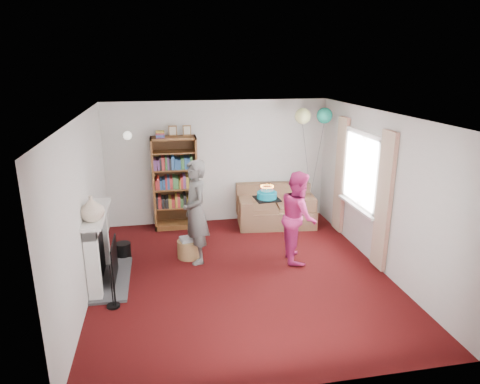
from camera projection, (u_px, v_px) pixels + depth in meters
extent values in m
plane|color=black|center=(241.00, 275.00, 6.75)|extent=(5.00, 5.00, 0.00)
cube|color=silver|center=(218.00, 162.00, 8.74)|extent=(4.50, 0.02, 2.50)
cube|color=silver|center=(83.00, 209.00, 5.98)|extent=(0.02, 5.00, 2.50)
cube|color=silver|center=(381.00, 191.00, 6.79)|extent=(0.02, 5.00, 2.50)
cube|color=white|center=(241.00, 115.00, 6.02)|extent=(4.50, 5.00, 0.01)
cube|color=#3F3F42|center=(111.00, 279.00, 6.58)|extent=(0.55, 1.40, 0.04)
cube|color=white|center=(93.00, 266.00, 5.88)|extent=(0.18, 0.14, 1.06)
cube|color=white|center=(102.00, 235.00, 6.92)|extent=(0.18, 0.14, 1.06)
cube|color=white|center=(95.00, 220.00, 6.26)|extent=(0.18, 1.24, 0.16)
cube|color=white|center=(96.00, 214.00, 6.24)|extent=(0.28, 1.35, 0.05)
cube|color=black|center=(97.00, 253.00, 6.41)|extent=(0.10, 0.80, 0.86)
cube|color=black|center=(114.00, 260.00, 6.50)|extent=(0.02, 0.70, 0.60)
cylinder|color=black|center=(112.00, 286.00, 5.77)|extent=(0.18, 0.18, 0.64)
cylinder|color=black|center=(123.00, 250.00, 7.32)|extent=(0.26, 0.26, 0.26)
cube|color=white|center=(365.00, 134.00, 7.10)|extent=(0.08, 1.30, 0.08)
cube|color=white|center=(359.00, 205.00, 7.46)|extent=(0.08, 1.30, 0.08)
cube|color=white|center=(364.00, 170.00, 7.29)|extent=(0.01, 1.15, 1.20)
cube|color=white|center=(357.00, 207.00, 7.47)|extent=(0.14, 1.32, 0.04)
cube|color=#B8AC8B|center=(384.00, 202.00, 6.60)|extent=(0.07, 0.38, 2.20)
cube|color=#B8AC8B|center=(341.00, 175.00, 8.14)|extent=(0.07, 0.38, 2.20)
cylinder|color=gold|center=(128.00, 134.00, 8.18)|extent=(0.04, 0.12, 0.04)
sphere|color=white|center=(127.00, 136.00, 8.10)|extent=(0.16, 0.16, 0.16)
cube|color=#472B14|center=(175.00, 181.00, 8.63)|extent=(0.87, 0.04, 1.84)
cube|color=brown|center=(154.00, 184.00, 8.38)|extent=(0.04, 0.42, 1.84)
cube|color=brown|center=(196.00, 182.00, 8.53)|extent=(0.04, 0.42, 1.84)
cube|color=brown|center=(173.00, 138.00, 8.19)|extent=(0.87, 0.42, 0.04)
cube|color=brown|center=(177.00, 224.00, 8.71)|extent=(0.87, 0.42, 0.10)
cube|color=brown|center=(176.00, 206.00, 8.59)|extent=(0.79, 0.38, 0.03)
cube|color=brown|center=(175.00, 188.00, 8.48)|extent=(0.79, 0.38, 0.02)
cube|color=brown|center=(175.00, 169.00, 8.37)|extent=(0.79, 0.38, 0.02)
cube|color=brown|center=(174.00, 152.00, 8.27)|extent=(0.79, 0.38, 0.02)
cube|color=maroon|center=(160.00, 134.00, 8.10)|extent=(0.16, 0.22, 0.12)
cube|color=brown|center=(173.00, 131.00, 8.20)|extent=(0.16, 0.02, 0.20)
cube|color=brown|center=(187.00, 130.00, 8.25)|extent=(0.16, 0.02, 0.20)
cube|color=brown|center=(276.00, 216.00, 8.77)|extent=(1.53, 0.81, 0.36)
cube|color=brown|center=(273.00, 198.00, 8.95)|extent=(1.53, 0.24, 0.63)
cube|color=brown|center=(245.00, 210.00, 8.61)|extent=(0.24, 0.76, 0.50)
cube|color=brown|center=(307.00, 206.00, 8.84)|extent=(0.24, 0.76, 0.50)
cube|color=brown|center=(261.00, 209.00, 8.58)|extent=(0.65, 0.51, 0.12)
cube|color=brown|center=(294.00, 207.00, 8.70)|extent=(0.65, 0.51, 0.12)
cylinder|color=#A47C4C|center=(189.00, 249.00, 7.33)|extent=(0.40, 0.40, 0.30)
cube|color=beige|center=(189.00, 239.00, 7.27)|extent=(0.28, 0.22, 0.06)
imported|color=black|center=(195.00, 212.00, 6.99)|extent=(0.53, 0.70, 1.73)
imported|color=#C3276F|center=(298.00, 216.00, 7.09)|extent=(0.67, 0.81, 1.53)
cube|color=black|center=(267.00, 199.00, 6.79)|extent=(0.38, 0.38, 0.02)
cylinder|color=#0C7A93|center=(267.00, 195.00, 6.77)|extent=(0.32, 0.32, 0.10)
cylinder|color=#0C7A93|center=(267.00, 192.00, 6.76)|extent=(0.23, 0.23, 0.04)
cylinder|color=#E1648D|center=(273.00, 189.00, 6.76)|extent=(0.01, 0.01, 0.09)
sphere|color=orange|center=(273.00, 186.00, 6.75)|extent=(0.02, 0.02, 0.02)
cylinder|color=#E1648D|center=(272.00, 188.00, 6.79)|extent=(0.01, 0.01, 0.09)
sphere|color=orange|center=(272.00, 185.00, 6.78)|extent=(0.02, 0.02, 0.02)
cylinder|color=#E1648D|center=(270.00, 188.00, 6.82)|extent=(0.01, 0.01, 0.09)
sphere|color=orange|center=(270.00, 185.00, 6.80)|extent=(0.02, 0.02, 0.02)
cylinder|color=#E1648D|center=(268.00, 188.00, 6.83)|extent=(0.01, 0.01, 0.09)
sphere|color=orange|center=(268.00, 185.00, 6.82)|extent=(0.02, 0.02, 0.02)
cylinder|color=#E1648D|center=(266.00, 188.00, 6.84)|extent=(0.01, 0.01, 0.09)
sphere|color=orange|center=(266.00, 185.00, 6.82)|extent=(0.02, 0.02, 0.02)
cylinder|color=#E1648D|center=(264.00, 188.00, 6.83)|extent=(0.01, 0.01, 0.09)
sphere|color=orange|center=(264.00, 185.00, 6.81)|extent=(0.02, 0.02, 0.02)
cylinder|color=#E1648D|center=(262.00, 188.00, 6.81)|extent=(0.01, 0.01, 0.09)
sphere|color=orange|center=(262.00, 185.00, 6.79)|extent=(0.02, 0.02, 0.02)
cylinder|color=#E1648D|center=(261.00, 189.00, 6.78)|extent=(0.01, 0.01, 0.09)
sphere|color=orange|center=(261.00, 186.00, 6.76)|extent=(0.02, 0.02, 0.02)
cylinder|color=#E1648D|center=(261.00, 189.00, 6.75)|extent=(0.01, 0.01, 0.09)
sphere|color=orange|center=(261.00, 186.00, 6.73)|extent=(0.02, 0.02, 0.02)
cylinder|color=#E1648D|center=(262.00, 190.00, 6.71)|extent=(0.01, 0.01, 0.09)
sphere|color=orange|center=(262.00, 187.00, 6.70)|extent=(0.02, 0.02, 0.02)
cylinder|color=#E1648D|center=(263.00, 191.00, 6.68)|extent=(0.01, 0.01, 0.09)
sphere|color=orange|center=(263.00, 188.00, 6.67)|extent=(0.02, 0.02, 0.02)
cylinder|color=#E1648D|center=(265.00, 191.00, 6.66)|extent=(0.01, 0.01, 0.09)
sphere|color=orange|center=(265.00, 188.00, 6.65)|extent=(0.02, 0.02, 0.02)
cylinder|color=#E1648D|center=(267.00, 191.00, 6.66)|extent=(0.01, 0.01, 0.09)
sphere|color=orange|center=(267.00, 188.00, 6.64)|extent=(0.02, 0.02, 0.02)
cylinder|color=#E1648D|center=(269.00, 191.00, 6.66)|extent=(0.01, 0.01, 0.09)
sphere|color=orange|center=(269.00, 188.00, 6.64)|extent=(0.02, 0.02, 0.02)
cylinder|color=#E1648D|center=(271.00, 191.00, 6.67)|extent=(0.01, 0.01, 0.09)
sphere|color=orange|center=(271.00, 188.00, 6.66)|extent=(0.02, 0.02, 0.02)
cylinder|color=#E1648D|center=(272.00, 190.00, 6.70)|extent=(0.01, 0.01, 0.09)
sphere|color=orange|center=(272.00, 187.00, 6.68)|extent=(0.02, 0.02, 0.02)
cylinder|color=#E1648D|center=(273.00, 190.00, 6.73)|extent=(0.01, 0.01, 0.09)
sphere|color=orange|center=(273.00, 187.00, 6.72)|extent=(0.02, 0.02, 0.02)
sphere|color=#3F3F3F|center=(311.00, 196.00, 8.56)|extent=(0.02, 0.02, 0.02)
sphere|color=#189A7C|center=(325.00, 116.00, 8.29)|extent=(0.31, 0.31, 0.31)
sphere|color=#E6EE91|center=(303.00, 116.00, 8.21)|extent=(0.31, 0.31, 0.31)
imported|color=beige|center=(92.00, 208.00, 5.85)|extent=(0.42, 0.42, 0.35)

